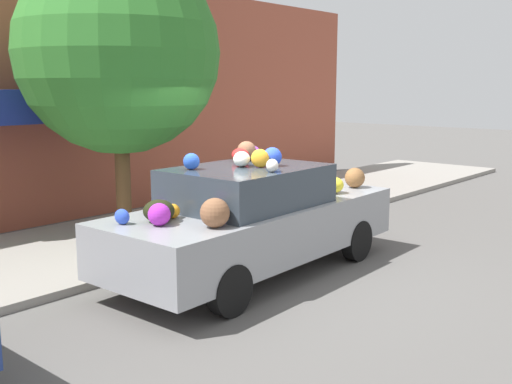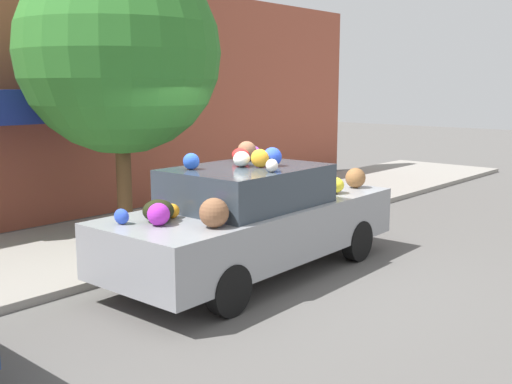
# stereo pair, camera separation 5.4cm
# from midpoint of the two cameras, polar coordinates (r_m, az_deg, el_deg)

# --- Properties ---
(ground_plane) EXTENTS (60.00, 60.00, 0.00)m
(ground_plane) POSITION_cam_midpoint_polar(r_m,az_deg,el_deg) (8.21, 0.31, -7.72)
(ground_plane) COLOR #565451
(sidewalk_curb) EXTENTS (24.00, 3.20, 0.11)m
(sidewalk_curb) POSITION_cam_midpoint_polar(r_m,az_deg,el_deg) (10.11, -11.28, -4.18)
(sidewalk_curb) COLOR gray
(sidewalk_curb) RESTS_ON ground
(building_facade) EXTENTS (18.00, 1.20, 4.55)m
(building_facade) POSITION_cam_midpoint_polar(r_m,az_deg,el_deg) (11.65, -18.53, 8.38)
(building_facade) COLOR #9E4C38
(building_facade) RESTS_ON ground
(street_tree) EXTENTS (3.16, 3.16, 4.50)m
(street_tree) POSITION_cam_midpoint_polar(r_m,az_deg,el_deg) (9.76, -12.75, 12.80)
(street_tree) COLOR brown
(street_tree) RESTS_ON sidewalk_curb
(fire_hydrant) EXTENTS (0.20, 0.20, 0.70)m
(fire_hydrant) POSITION_cam_midpoint_polar(r_m,az_deg,el_deg) (10.63, 1.06, -1.09)
(fire_hydrant) COLOR gold
(fire_hydrant) RESTS_ON sidewalk_curb
(art_car) EXTENTS (4.52, 1.82, 1.74)m
(art_car) POSITION_cam_midpoint_polar(r_m,az_deg,el_deg) (8.00, 0.04, -2.46)
(art_car) COLOR gray
(art_car) RESTS_ON ground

